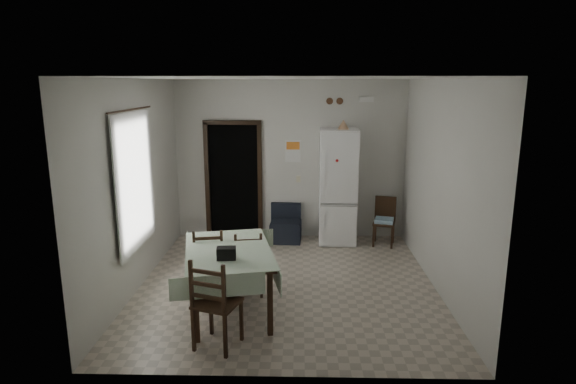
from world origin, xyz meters
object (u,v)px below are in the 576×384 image
(navy_seat, at_px, (286,223))
(corner_chair, at_px, (384,222))
(dining_chair_far_left, at_px, (209,261))
(dining_chair_near_head, at_px, (217,302))
(dining_chair_far_right, at_px, (248,262))
(dining_table, at_px, (229,281))
(fridge, at_px, (338,187))

(navy_seat, height_order, corner_chair, corner_chair)
(dining_chair_far_left, distance_m, dining_chair_near_head, 1.35)
(corner_chair, distance_m, dining_chair_far_right, 3.02)
(corner_chair, height_order, dining_table, corner_chair)
(dining_table, relative_size, dining_chair_far_right, 1.74)
(corner_chair, xyz_separation_m, dining_chair_far_right, (-2.20, -2.07, 0.03))
(dining_chair_far_right, bearing_deg, dining_chair_far_left, -1.46)
(navy_seat, bearing_deg, dining_table, -99.82)
(navy_seat, xyz_separation_m, corner_chair, (1.75, -0.18, 0.09))
(dining_chair_far_left, height_order, dining_chair_far_right, dining_chair_far_left)
(fridge, relative_size, dining_chair_near_head, 1.96)
(fridge, xyz_separation_m, navy_seat, (-0.93, 0.00, -0.69))
(fridge, distance_m, corner_chair, 1.03)
(corner_chair, xyz_separation_m, dining_table, (-2.39, -2.61, -0.02))
(fridge, distance_m, dining_chair_near_head, 3.98)
(navy_seat, relative_size, dining_table, 0.42)
(fridge, distance_m, dining_chair_far_right, 2.70)
(fridge, relative_size, navy_seat, 3.07)
(navy_seat, xyz_separation_m, dining_chair_far_left, (-0.98, -2.31, 0.15))
(fridge, relative_size, dining_chair_far_right, 2.26)
(dining_chair_near_head, bearing_deg, dining_chair_far_right, -78.92)
(dining_table, distance_m, dining_chair_far_left, 0.59)
(navy_seat, bearing_deg, dining_chair_far_right, -98.29)
(corner_chair, relative_size, dining_table, 0.54)
(fridge, bearing_deg, dining_chair_near_head, -111.94)
(navy_seat, xyz_separation_m, dining_chair_near_head, (-0.64, -3.62, 0.19))
(fridge, height_order, navy_seat, fridge)
(dining_table, height_order, dining_chair_near_head, dining_chair_near_head)
(navy_seat, relative_size, corner_chair, 0.78)
(navy_seat, relative_size, dining_chair_near_head, 0.64)
(fridge, distance_m, dining_table, 3.26)
(fridge, height_order, dining_chair_near_head, fridge)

